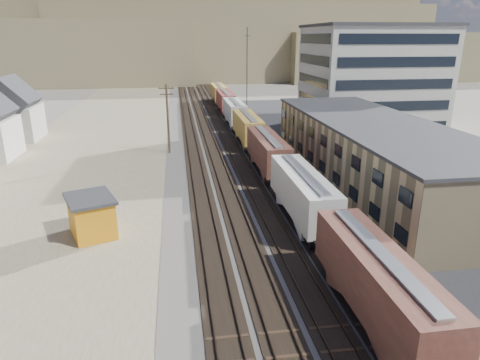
{
  "coord_description": "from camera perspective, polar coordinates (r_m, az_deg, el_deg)",
  "views": [
    {
      "loc": [
        -7.26,
        -19.93,
        16.19
      ],
      "look_at": [
        -1.41,
        19.16,
        3.0
      ],
      "focal_mm": 32.0,
      "sensor_mm": 36.0,
      "label": 1
    }
  ],
  "objects": [
    {
      "name": "ground",
      "position": [
        26.69,
        9.66,
        -19.2
      ],
      "size": [
        300.0,
        300.0,
        0.0
      ],
      "primitive_type": "plane",
      "color": "#6B6356",
      "rests_on": "ground"
    },
    {
      "name": "ballast_bed",
      "position": [
        72.14,
        -2.53,
        5.49
      ],
      "size": [
        18.0,
        200.0,
        0.06
      ],
      "primitive_type": "cube",
      "color": "#4C4742",
      "rests_on": "ground"
    },
    {
      "name": "dirt_yard",
      "position": [
        63.37,
        -19.82,
        2.55
      ],
      "size": [
        24.0,
        180.0,
        0.03
      ],
      "primitive_type": "cube",
      "color": "#756B50",
      "rests_on": "ground"
    },
    {
      "name": "asphalt_lot",
      "position": [
        64.31,
        18.91,
        2.88
      ],
      "size": [
        26.0,
        120.0,
        0.04
      ],
      "primitive_type": "cube",
      "color": "#232326",
      "rests_on": "ground"
    },
    {
      "name": "rail_tracks",
      "position": [
        72.07,
        -2.96,
        5.54
      ],
      "size": [
        11.4,
        200.0,
        0.24
      ],
      "color": "black",
      "rests_on": "ground"
    },
    {
      "name": "freight_train",
      "position": [
        60.68,
        2.22,
        5.69
      ],
      "size": [
        3.0,
        119.74,
        4.46
      ],
      "color": "black",
      "rests_on": "ground"
    },
    {
      "name": "warehouse",
      "position": [
        51.68,
        17.31,
        3.57
      ],
      "size": [
        12.4,
        40.4,
        7.25
      ],
      "color": "tan",
      "rests_on": "ground"
    },
    {
      "name": "office_tower",
      "position": [
        83.04,
        17.06,
        12.89
      ],
      "size": [
        22.6,
        18.6,
        18.45
      ],
      "color": "#9E998E",
      "rests_on": "ground"
    },
    {
      "name": "utility_pole_north",
      "position": [
        62.9,
        -9.61,
        8.23
      ],
      "size": [
        2.2,
        0.32,
        10.0
      ],
      "color": "#382619",
      "rests_on": "ground"
    },
    {
      "name": "radio_mast",
      "position": [
        81.33,
        0.93,
        13.47
      ],
      "size": [
        1.2,
        0.16,
        18.0
      ],
      "color": "black",
      "rests_on": "ground"
    },
    {
      "name": "hills_north",
      "position": [
        188.01,
        -6.55,
        17.71
      ],
      "size": [
        265.0,
        80.0,
        32.0
      ],
      "color": "brown",
      "rests_on": "ground"
    },
    {
      "name": "maintenance_shed",
      "position": [
        38.67,
        -19.17,
        -4.51
      ],
      "size": [
        5.13,
        5.75,
        3.48
      ],
      "color": "orange",
      "rests_on": "ground"
    },
    {
      "name": "parked_car_blue",
      "position": [
        80.14,
        13.76,
        6.79
      ],
      "size": [
        5.15,
        5.38,
        1.42
      ],
      "primitive_type": "imported",
      "rotation": [
        0.0,
        0.0,
        0.72
      ],
      "color": "navy",
      "rests_on": "ground"
    },
    {
      "name": "parked_car_far",
      "position": [
        71.31,
        22.8,
        4.47
      ],
      "size": [
        3.01,
        4.54,
        1.44
      ],
      "primitive_type": "imported",
      "rotation": [
        0.0,
        0.0,
        0.34
      ],
      "color": "silver",
      "rests_on": "ground"
    }
  ]
}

